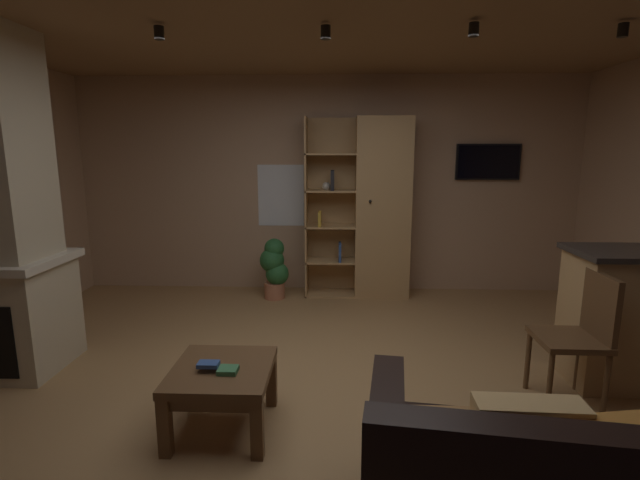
# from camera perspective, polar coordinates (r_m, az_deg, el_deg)

# --- Properties ---
(floor) EXTENTS (6.08, 5.26, 0.02)m
(floor) POSITION_cam_1_polar(r_m,az_deg,el_deg) (3.53, -0.26, -18.41)
(floor) COLOR #A37A4C
(floor) RESTS_ON ground
(wall_back) EXTENTS (6.20, 0.06, 2.60)m
(wall_back) POSITION_cam_1_polar(r_m,az_deg,el_deg) (5.75, 0.86, 6.71)
(wall_back) COLOR tan
(wall_back) RESTS_ON ground
(ceiling) EXTENTS (6.08, 5.26, 0.02)m
(ceiling) POSITION_cam_1_polar(r_m,az_deg,el_deg) (3.21, -0.30, 27.07)
(ceiling) COLOR #8E6B47
(window_pane_back) EXTENTS (0.57, 0.01, 0.75)m
(window_pane_back) POSITION_cam_1_polar(r_m,az_deg,el_deg) (5.77, -4.83, 5.48)
(window_pane_back) COLOR white
(bookshelf_cabinet) EXTENTS (1.23, 0.41, 2.11)m
(bookshelf_cabinet) POSITION_cam_1_polar(r_m,az_deg,el_deg) (5.52, 6.83, 3.78)
(bookshelf_cabinet) COLOR tan
(bookshelf_cabinet) RESTS_ON ground
(coffee_table) EXTENTS (0.61, 0.65, 0.41)m
(coffee_table) POSITION_cam_1_polar(r_m,az_deg,el_deg) (3.06, -11.94, -16.46)
(coffee_table) COLOR brown
(coffee_table) RESTS_ON ground
(table_book_0) EXTENTS (0.12, 0.11, 0.03)m
(table_book_0) POSITION_cam_1_polar(r_m,az_deg,el_deg) (2.94, -11.25, -15.43)
(table_book_0) COLOR #387247
(table_book_0) RESTS_ON coffee_table
(table_book_1) EXTENTS (0.13, 0.08, 0.03)m
(table_book_1) POSITION_cam_1_polar(r_m,az_deg,el_deg) (2.97, -13.57, -14.64)
(table_book_1) COLOR #2D4C8C
(table_book_1) RESTS_ON coffee_table
(dining_chair) EXTENTS (0.42, 0.42, 0.92)m
(dining_chair) POSITION_cam_1_polar(r_m,az_deg,el_deg) (3.65, 29.47, -9.62)
(dining_chair) COLOR brown
(dining_chair) RESTS_ON ground
(potted_floor_plant) EXTENTS (0.34, 0.30, 0.71)m
(potted_floor_plant) POSITION_cam_1_polar(r_m,az_deg,el_deg) (5.49, -5.63, -3.32)
(potted_floor_plant) COLOR #B77051
(potted_floor_plant) RESTS_ON ground
(wall_mounted_tv) EXTENTS (0.75, 0.06, 0.42)m
(wall_mounted_tv) POSITION_cam_1_polar(r_m,az_deg,el_deg) (5.95, 19.95, 9.02)
(wall_mounted_tv) COLOR black
(track_light_spot_0) EXTENTS (0.07, 0.07, 0.09)m
(track_light_spot_0) POSITION_cam_1_polar(r_m,az_deg,el_deg) (4.27, -32.86, 20.24)
(track_light_spot_0) COLOR black
(track_light_spot_1) EXTENTS (0.07, 0.07, 0.09)m
(track_light_spot_1) POSITION_cam_1_polar(r_m,az_deg,el_deg) (3.73, -19.18, 22.92)
(track_light_spot_1) COLOR black
(track_light_spot_2) EXTENTS (0.07, 0.07, 0.09)m
(track_light_spot_2) POSITION_cam_1_polar(r_m,az_deg,el_deg) (3.55, 0.70, 24.16)
(track_light_spot_2) COLOR black
(track_light_spot_3) EXTENTS (0.07, 0.07, 0.09)m
(track_light_spot_3) POSITION_cam_1_polar(r_m,az_deg,el_deg) (3.63, 18.39, 23.34)
(track_light_spot_3) COLOR black
(track_light_spot_4) EXTENTS (0.07, 0.07, 0.09)m
(track_light_spot_4) POSITION_cam_1_polar(r_m,az_deg,el_deg) (4.06, 33.23, 20.78)
(track_light_spot_4) COLOR black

